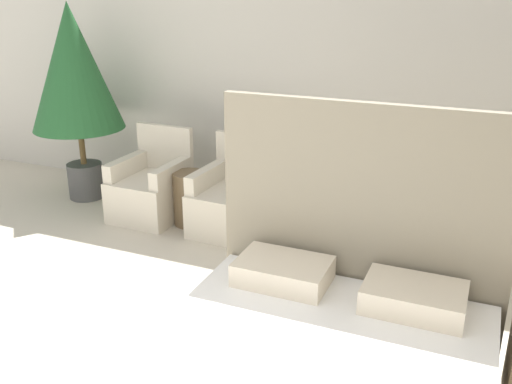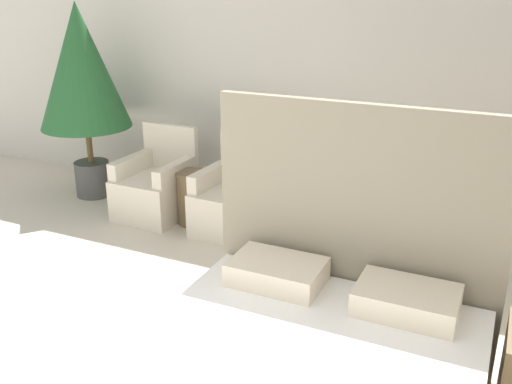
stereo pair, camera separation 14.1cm
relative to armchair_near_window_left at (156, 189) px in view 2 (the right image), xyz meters
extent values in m
cube|color=silver|center=(1.25, 0.88, 1.18)|extent=(10.00, 0.06, 2.90)
cube|color=gray|center=(2.30, -1.26, 0.51)|extent=(1.73, 0.06, 1.54)
cube|color=beige|center=(1.92, -1.52, 0.28)|extent=(0.54, 0.37, 0.14)
cube|color=beige|center=(2.69, -1.52, 0.28)|extent=(0.54, 0.37, 0.14)
cube|color=beige|center=(0.00, -0.02, -0.06)|extent=(0.62, 0.68, 0.40)
cube|color=beige|center=(0.00, 0.28, 0.36)|extent=(0.61, 0.07, 0.45)
cube|color=beige|center=(-0.25, -0.02, 0.22)|extent=(0.11, 0.61, 0.17)
cube|color=beige|center=(0.25, -0.03, 0.22)|extent=(0.11, 0.61, 0.17)
cube|color=beige|center=(0.87, -0.02, -0.06)|extent=(0.63, 0.70, 0.40)
cube|color=beige|center=(0.88, 0.28, 0.36)|extent=(0.61, 0.09, 0.45)
cube|color=beige|center=(0.61, -0.01, 0.22)|extent=(0.13, 0.61, 0.17)
cube|color=beige|center=(1.12, -0.04, 0.22)|extent=(0.13, 0.61, 0.17)
cylinder|color=#4C4C4C|center=(-0.94, 0.18, -0.08)|extent=(0.36, 0.36, 0.37)
cylinder|color=brown|center=(-0.94, 0.18, 0.30)|extent=(0.06, 0.06, 0.38)
cone|color=#235B2D|center=(-0.94, 0.18, 1.11)|extent=(0.92, 0.92, 1.24)
cylinder|color=brown|center=(0.43, -0.01, -0.01)|extent=(0.32, 0.32, 0.51)
camera|label=1|loc=(2.96, -4.36, 1.90)|focal=40.00mm
camera|label=2|loc=(3.09, -4.30, 1.90)|focal=40.00mm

